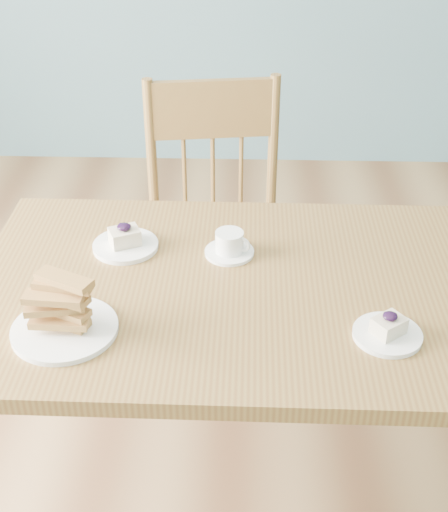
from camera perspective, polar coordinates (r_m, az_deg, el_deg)
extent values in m
cube|color=olive|center=(1.69, 3.53, -2.84)|extent=(1.40, 0.81, 0.04)
cylinder|color=olive|center=(2.26, -13.41, -5.08)|extent=(0.05, 0.05, 0.71)
cube|color=olive|center=(2.34, -0.44, 0.45)|extent=(0.50, 0.48, 0.04)
cylinder|color=olive|center=(2.33, -4.72, -7.16)|extent=(0.04, 0.04, 0.44)
cylinder|color=olive|center=(2.36, 4.66, -6.56)|extent=(0.04, 0.04, 0.44)
cylinder|color=olive|center=(2.62, -4.98, -2.08)|extent=(0.04, 0.04, 0.44)
cylinder|color=olive|center=(2.64, 3.34, -1.61)|extent=(0.04, 0.04, 0.44)
cylinder|color=olive|center=(2.37, -5.83, 8.20)|extent=(0.03, 0.03, 0.50)
cylinder|color=olive|center=(2.40, 3.94, 8.63)|extent=(0.03, 0.03, 0.50)
cube|color=olive|center=(2.32, -0.94, 11.67)|extent=(0.38, 0.08, 0.19)
cylinder|color=olive|center=(2.42, -3.17, 6.16)|extent=(0.01, 0.01, 0.30)
cylinder|color=olive|center=(2.42, -0.89, 6.27)|extent=(0.01, 0.01, 0.30)
cylinder|color=olive|center=(2.43, 1.37, 6.37)|extent=(0.01, 0.01, 0.30)
cylinder|color=white|center=(1.55, 12.93, -6.15)|extent=(0.15, 0.15, 0.01)
cube|color=beige|center=(1.54, 13.04, -5.45)|extent=(0.08, 0.08, 0.04)
ellipsoid|color=black|center=(1.52, 13.16, -4.70)|extent=(0.03, 0.03, 0.01)
sphere|color=black|center=(1.53, 13.47, -4.64)|extent=(0.01, 0.01, 0.01)
sphere|color=black|center=(1.53, 12.85, -4.57)|extent=(0.01, 0.01, 0.01)
sphere|color=black|center=(1.52, 13.31, -4.91)|extent=(0.01, 0.01, 0.01)
cylinder|color=white|center=(1.82, -7.88, 0.82)|extent=(0.17, 0.17, 0.01)
cube|color=beige|center=(1.81, -7.95, 1.55)|extent=(0.09, 0.08, 0.04)
ellipsoid|color=black|center=(1.79, -8.02, 2.33)|extent=(0.04, 0.04, 0.02)
sphere|color=black|center=(1.79, -7.67, 2.37)|extent=(0.01, 0.01, 0.01)
sphere|color=black|center=(1.80, -8.24, 2.43)|extent=(0.01, 0.01, 0.01)
sphere|color=black|center=(1.78, -7.96, 2.16)|extent=(0.01, 0.01, 0.01)
cylinder|color=white|center=(1.78, 0.43, 0.32)|extent=(0.12, 0.12, 0.01)
cylinder|color=white|center=(1.76, 0.43, 1.16)|extent=(0.09, 0.09, 0.05)
cylinder|color=olive|center=(1.75, 0.44, 1.75)|extent=(0.06, 0.06, 0.00)
torus|color=white|center=(1.75, 1.49, 0.92)|extent=(0.04, 0.02, 0.04)
cylinder|color=white|center=(1.57, -12.62, -5.74)|extent=(0.23, 0.23, 0.01)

